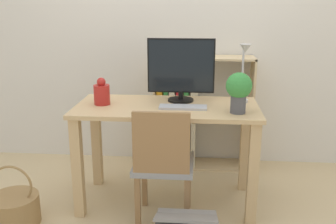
# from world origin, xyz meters

# --- Properties ---
(ground_plane) EXTENTS (10.00, 10.00, 0.00)m
(ground_plane) POSITION_xyz_m (0.00, 0.00, 0.00)
(ground_plane) COLOR #CCB284
(wall_back) EXTENTS (8.00, 0.05, 2.60)m
(wall_back) POSITION_xyz_m (0.00, 0.88, 1.30)
(wall_back) COLOR silver
(wall_back) RESTS_ON ground_plane
(desk) EXTENTS (1.31, 0.62, 0.76)m
(desk) POSITION_xyz_m (0.00, 0.00, 0.60)
(desk) COLOR tan
(desk) RESTS_ON ground_plane
(monitor) EXTENTS (0.49, 0.19, 0.46)m
(monitor) POSITION_xyz_m (0.09, 0.15, 1.00)
(monitor) COLOR black
(monitor) RESTS_ON desk
(keyboard) EXTENTS (0.33, 0.12, 0.02)m
(keyboard) POSITION_xyz_m (0.12, -0.06, 0.76)
(keyboard) COLOR #B2B2B7
(keyboard) RESTS_ON desk
(vase) EXTENTS (0.11, 0.11, 0.20)m
(vase) POSITION_xyz_m (-0.47, 0.00, 0.84)
(vase) COLOR #B2231E
(vase) RESTS_ON desk
(desk_lamp) EXTENTS (0.10, 0.19, 0.44)m
(desk_lamp) POSITION_xyz_m (0.54, 0.10, 1.02)
(desk_lamp) COLOR #B7B7BC
(desk_lamp) RESTS_ON desk
(potted_plant) EXTENTS (0.17, 0.17, 0.27)m
(potted_plant) POSITION_xyz_m (0.49, -0.15, 0.92)
(potted_plant) COLOR #4C4C51
(potted_plant) RESTS_ON desk
(chair) EXTENTS (0.40, 0.40, 0.83)m
(chair) POSITION_xyz_m (0.00, -0.30, 0.45)
(chair) COLOR gray
(chair) RESTS_ON ground_plane
(bookshelf) EXTENTS (0.87, 0.28, 1.01)m
(bookshelf) POSITION_xyz_m (0.11, 0.71, 0.46)
(bookshelf) COLOR #D8BC8C
(bookshelf) RESTS_ON ground_plane
(basket) EXTENTS (0.34, 0.34, 0.43)m
(basket) POSITION_xyz_m (-1.01, -0.40, 0.11)
(basket) COLOR #997547
(basket) RESTS_ON ground_plane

